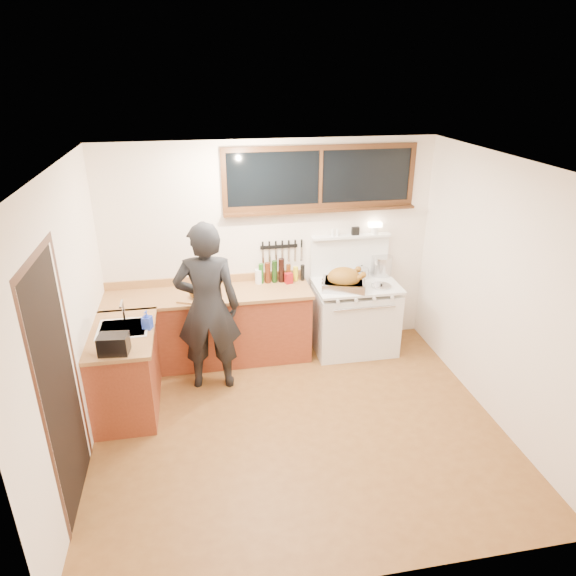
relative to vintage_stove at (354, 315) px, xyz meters
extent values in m
cube|color=brown|center=(-1.00, -1.41, -0.48)|extent=(4.00, 3.50, 0.02)
cube|color=white|center=(-1.00, 0.36, 0.83)|extent=(4.00, 0.05, 2.60)
cube|color=white|center=(-1.00, -3.19, 0.83)|extent=(4.00, 0.05, 2.60)
cube|color=white|center=(-3.03, -1.41, 0.83)|extent=(0.05, 3.50, 2.60)
cube|color=white|center=(1.02, -1.41, 0.83)|extent=(0.05, 3.50, 2.60)
cube|color=white|center=(-1.00, -1.41, 2.16)|extent=(4.00, 3.50, 0.05)
cube|color=maroon|center=(-1.80, 0.04, -0.04)|extent=(2.40, 0.60, 0.86)
cube|color=#A47241|center=(-1.80, 0.03, 0.41)|extent=(2.44, 0.64, 0.04)
cube|color=#A47241|center=(-1.80, 0.32, 0.48)|extent=(2.40, 0.03, 0.10)
sphere|color=#B78C38|center=(-2.80, -0.24, 0.23)|extent=(0.03, 0.03, 0.03)
sphere|color=#B78C38|center=(-2.30, -0.24, 0.23)|extent=(0.03, 0.03, 0.03)
sphere|color=#B78C38|center=(-1.80, -0.24, 0.23)|extent=(0.03, 0.03, 0.03)
sphere|color=#B78C38|center=(-1.30, -0.24, 0.23)|extent=(0.03, 0.03, 0.03)
sphere|color=#B78C38|center=(-0.85, -0.24, 0.23)|extent=(0.03, 0.03, 0.03)
cube|color=maroon|center=(-2.70, -0.79, -0.04)|extent=(0.60, 1.05, 0.86)
cube|color=#A47241|center=(-2.69, -0.79, 0.41)|extent=(0.64, 1.09, 0.04)
cube|color=white|center=(-2.68, -0.71, 0.37)|extent=(0.45, 0.40, 0.14)
cube|color=white|center=(-2.68, -0.71, 0.44)|extent=(0.50, 0.45, 0.01)
cylinder|color=silver|center=(-2.68, -0.53, 0.55)|extent=(0.02, 0.02, 0.24)
cylinder|color=silver|center=(-2.68, -0.61, 0.66)|extent=(0.02, 0.18, 0.02)
cube|color=white|center=(0.00, -0.01, -0.06)|extent=(1.00, 0.70, 0.82)
cube|color=white|center=(0.00, -0.01, 0.42)|extent=(1.02, 0.72, 0.03)
cube|color=white|center=(0.00, -0.35, 0.05)|extent=(0.88, 0.02, 0.46)
cylinder|color=silver|center=(0.00, -0.38, 0.27)|extent=(0.75, 0.02, 0.02)
cylinder|color=white|center=(-0.33, -0.37, 0.38)|extent=(0.04, 0.03, 0.04)
cylinder|color=white|center=(-0.11, -0.37, 0.38)|extent=(0.04, 0.03, 0.04)
cylinder|color=white|center=(0.11, -0.37, 0.38)|extent=(0.04, 0.03, 0.04)
cylinder|color=white|center=(0.33, -0.37, 0.38)|extent=(0.04, 0.03, 0.04)
cube|color=white|center=(0.00, 0.31, 0.68)|extent=(1.00, 0.05, 0.50)
cube|color=white|center=(0.00, 0.28, 0.95)|extent=(1.00, 0.12, 0.03)
cylinder|color=white|center=(0.30, 0.28, 1.01)|extent=(0.09, 0.09, 0.09)
cube|color=#FFE5B2|center=(0.30, 0.28, 1.08)|extent=(0.16, 0.08, 0.05)
cube|color=black|center=(0.05, 0.28, 1.01)|extent=(0.09, 0.05, 0.10)
cylinder|color=white|center=(-0.18, 0.28, 1.01)|extent=(0.04, 0.04, 0.09)
cylinder|color=white|center=(-0.24, 0.28, 1.01)|extent=(0.04, 0.04, 0.09)
cube|color=black|center=(-0.40, 0.32, 1.68)|extent=(2.20, 0.01, 0.62)
cube|color=#341C0E|center=(-0.40, 0.32, 2.02)|extent=(2.32, 0.04, 0.06)
cube|color=#341C0E|center=(-0.40, 0.32, 1.34)|extent=(2.32, 0.04, 0.06)
cube|color=#341C0E|center=(-1.53, 0.32, 1.68)|extent=(0.06, 0.04, 0.62)
cube|color=#341C0E|center=(0.73, 0.32, 1.68)|extent=(0.06, 0.04, 0.62)
cube|color=#341C0E|center=(-0.40, 0.32, 1.68)|extent=(0.04, 0.04, 0.62)
cube|color=#341C0E|center=(-0.40, 0.27, 1.30)|extent=(2.32, 0.13, 0.03)
cube|color=black|center=(-2.99, -1.96, 0.58)|extent=(0.01, 0.86, 2.10)
cube|color=#341C0E|center=(-2.99, -2.45, 0.58)|extent=(0.01, 0.07, 2.10)
cube|color=#341C0E|center=(-2.99, -1.48, 0.58)|extent=(0.01, 0.07, 2.10)
cube|color=#341C0E|center=(-2.99, -1.96, 1.67)|extent=(0.01, 1.04, 0.07)
cube|color=black|center=(-0.90, 0.33, 0.85)|extent=(0.46, 0.02, 0.04)
cube|color=silver|center=(-1.10, 0.31, 0.74)|extent=(0.02, 0.00, 0.18)
cube|color=black|center=(-1.10, 0.31, 0.88)|extent=(0.02, 0.02, 0.10)
cube|color=silver|center=(-1.02, 0.31, 0.74)|extent=(0.02, 0.00, 0.18)
cube|color=black|center=(-1.02, 0.31, 0.88)|extent=(0.02, 0.02, 0.10)
cube|color=silver|center=(-0.94, 0.31, 0.74)|extent=(0.02, 0.00, 0.18)
cube|color=black|center=(-0.94, 0.31, 0.88)|extent=(0.02, 0.02, 0.10)
cube|color=silver|center=(-0.86, 0.31, 0.74)|extent=(0.03, 0.00, 0.18)
cube|color=black|center=(-0.86, 0.31, 0.88)|extent=(0.02, 0.02, 0.10)
cube|color=silver|center=(-0.78, 0.31, 0.74)|extent=(0.03, 0.00, 0.18)
cube|color=black|center=(-0.78, 0.31, 0.88)|extent=(0.02, 0.02, 0.10)
cube|color=silver|center=(-0.70, 0.31, 0.74)|extent=(0.03, 0.00, 0.18)
cube|color=black|center=(-0.70, 0.31, 0.88)|extent=(0.02, 0.02, 0.10)
cube|color=silver|center=(-0.62, 0.31, 0.74)|extent=(0.03, 0.00, 0.18)
cube|color=black|center=(-0.62, 0.31, 0.88)|extent=(0.02, 0.02, 0.10)
imported|color=black|center=(-1.82, -0.49, 0.49)|extent=(0.74, 0.52, 1.92)
imported|color=blue|center=(-2.43, -0.75, 0.53)|extent=(0.11, 0.12, 0.20)
cube|color=black|center=(-2.70, -1.19, 0.53)|extent=(0.28, 0.21, 0.18)
cube|color=#A47241|center=(-1.90, -0.13, 0.44)|extent=(0.53, 0.48, 0.02)
ellipsoid|color=brown|center=(-1.90, -0.13, 0.51)|extent=(0.29, 0.25, 0.14)
sphere|color=brown|center=(-1.79, -0.08, 0.53)|extent=(0.05, 0.05, 0.05)
sphere|color=brown|center=(-1.79, -0.18, 0.53)|extent=(0.05, 0.05, 0.05)
cube|color=silver|center=(-0.20, -0.12, 0.48)|extent=(0.59, 0.51, 0.10)
cube|color=#3F3F42|center=(-0.20, -0.12, 0.52)|extent=(0.52, 0.44, 0.03)
torus|color=silver|center=(-0.46, -0.12, 0.53)|extent=(0.04, 0.10, 0.10)
torus|color=silver|center=(0.07, -0.12, 0.53)|extent=(0.04, 0.10, 0.10)
ellipsoid|color=brown|center=(-0.20, -0.12, 0.57)|extent=(0.46, 0.40, 0.25)
cylinder|color=brown|center=(-0.06, -0.22, 0.59)|extent=(0.15, 0.10, 0.11)
sphere|color=brown|center=(0.01, -0.22, 0.63)|extent=(0.08, 0.08, 0.08)
cylinder|color=brown|center=(-0.06, -0.03, 0.59)|extent=(0.15, 0.10, 0.11)
sphere|color=brown|center=(0.01, -0.03, 0.63)|extent=(0.08, 0.08, 0.08)
cylinder|color=silver|center=(0.40, 0.22, 0.56)|extent=(0.32, 0.32, 0.25)
cylinder|color=silver|center=(0.13, 0.16, 0.50)|extent=(0.20, 0.20, 0.13)
cylinder|color=black|center=(0.16, 0.28, 0.55)|extent=(0.06, 0.17, 0.02)
cylinder|color=silver|center=(0.27, -0.16, 0.45)|extent=(0.29, 0.29, 0.02)
sphere|color=black|center=(0.27, -0.16, 0.46)|extent=(0.03, 0.03, 0.03)
cube|color=maroon|center=(-0.81, 0.15, 0.50)|extent=(0.10, 0.09, 0.13)
cylinder|color=white|center=(-1.17, 0.23, 0.52)|extent=(0.11, 0.11, 0.18)
cylinder|color=black|center=(-1.14, 0.22, 0.56)|extent=(0.06, 0.06, 0.25)
cylinder|color=black|center=(-1.06, 0.22, 0.56)|extent=(0.07, 0.07, 0.26)
cylinder|color=black|center=(-0.97, 0.22, 0.57)|extent=(0.06, 0.06, 0.28)
cylinder|color=black|center=(-0.89, 0.22, 0.58)|extent=(0.07, 0.07, 0.30)
cylinder|color=black|center=(-0.80, 0.22, 0.54)|extent=(0.06, 0.06, 0.22)
cylinder|color=black|center=(-0.71, 0.22, 0.52)|extent=(0.06, 0.06, 0.18)
cylinder|color=black|center=(-0.62, 0.22, 0.53)|extent=(0.05, 0.05, 0.20)
camera|label=1|loc=(-1.87, -5.54, 2.87)|focal=32.00mm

